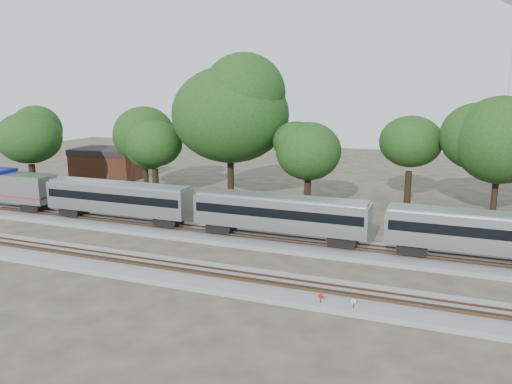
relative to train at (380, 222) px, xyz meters
The scene contains 15 objects.
ground 11.62m from the train, 147.67° to the right, with size 160.00×160.00×0.00m, color #383328.
track_far 9.89m from the train, behind, with size 160.00×5.00×0.73m.
track_near 14.07m from the train, 133.47° to the right, with size 160.00×5.00×0.73m.
train is the anchor object (origin of this frame).
switch_stand_red 12.41m from the train, 100.12° to the right, with size 0.34×0.06×1.06m.
switch_stand_white 12.16m from the train, 90.02° to the right, with size 0.32×0.13×1.03m.
switch_lever 12.09m from the train, 97.56° to the right, with size 0.50×0.30×0.30m, color #512D19.
brick_building 49.54m from the train, 153.68° to the left, with size 10.79×8.24×4.80m.
tree_0 47.19m from the train, 169.72° to the left, with size 7.76×7.76×10.93m.
tree_1 37.85m from the train, 154.23° to the left, with size 7.86×7.86×11.09m.
tree_2 32.81m from the train, 157.08° to the left, with size 7.20×7.20×10.15m.
tree_3 24.90m from the train, 146.05° to the left, with size 11.09×11.09×15.64m.
tree_4 15.79m from the train, 128.64° to the left, with size 7.28×7.28×10.26m.
tree_5 20.61m from the train, 87.60° to the left, with size 7.94×7.94×11.19m.
tree_6 19.63m from the train, 57.74° to the left, with size 8.90×8.90×12.54m.
Camera 1 is at (14.24, -35.84, 14.37)m, focal length 35.00 mm.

